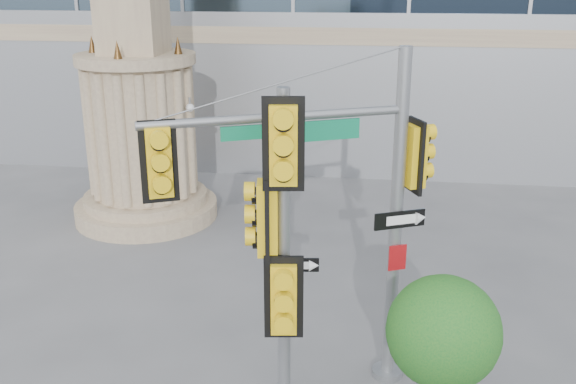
# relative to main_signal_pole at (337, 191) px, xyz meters

# --- Properties ---
(monument) EXTENTS (4.40, 4.40, 16.60)m
(monument) POSITION_rel_main_signal_pole_xyz_m (-6.41, 7.96, 1.67)
(monument) COLOR gray
(monument) RESTS_ON ground
(main_signal_pole) EXTENTS (4.51, 2.35, 6.21)m
(main_signal_pole) POSITION_rel_main_signal_pole_xyz_m (0.00, 0.00, 0.00)
(main_signal_pole) COLOR slate
(main_signal_pole) RESTS_ON ground
(secondary_signal_pole) EXTENTS (1.03, 0.75, 5.74)m
(secondary_signal_pole) POSITION_rel_main_signal_pole_xyz_m (-0.83, -1.04, -0.48)
(secondary_signal_pole) COLOR slate
(secondary_signal_pole) RESTS_ON ground
(street_tree) EXTENTS (1.85, 1.81, 2.89)m
(street_tree) POSITION_rel_main_signal_pole_xyz_m (1.82, -1.14, -1.95)
(street_tree) COLOR gray
(street_tree) RESTS_ON ground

